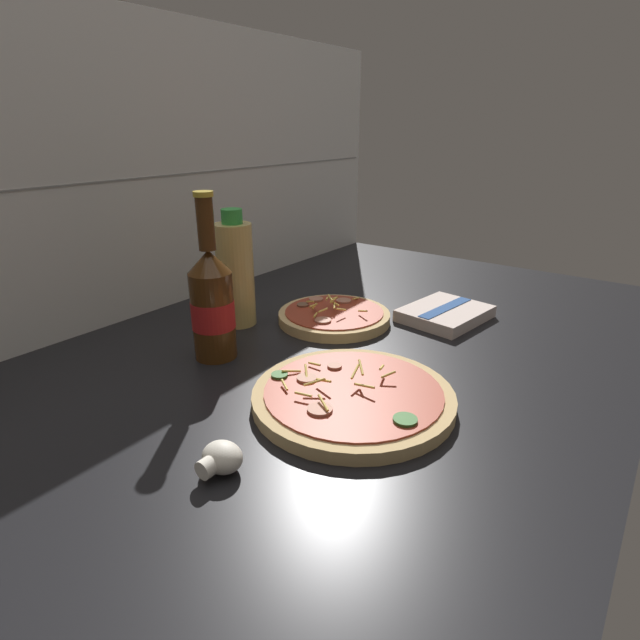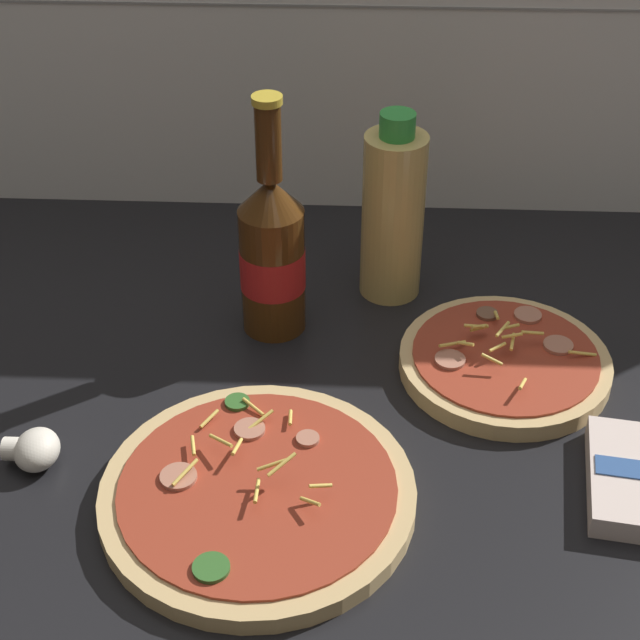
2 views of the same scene
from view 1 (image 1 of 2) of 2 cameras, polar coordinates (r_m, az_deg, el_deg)
counter_slab at (r=84.65cm, az=1.02°, el=-5.67°), size 160.00×90.00×2.50cm
tile_backsplash at (r=108.47cm, az=-19.67°, el=15.08°), size 160.00×1.13×60.00cm
pizza_near at (r=72.35cm, az=3.77°, el=-8.70°), size 28.98×28.98×5.31cm
pizza_far at (r=100.97cm, az=1.61°, el=0.45°), size 22.53×22.53×5.52cm
beer_bottle at (r=84.62cm, az=-12.22°, el=1.96°), size 7.26×7.26×27.85cm
oil_bottle at (r=98.42cm, az=-9.65°, el=5.32°), size 7.19×7.19×22.77cm
mushroom_left at (r=60.27cm, az=-11.29°, el=-15.24°), size 5.33×5.07×3.55cm
dish_towel at (r=105.29cm, az=14.10°, el=0.73°), size 18.98×16.11×2.56cm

